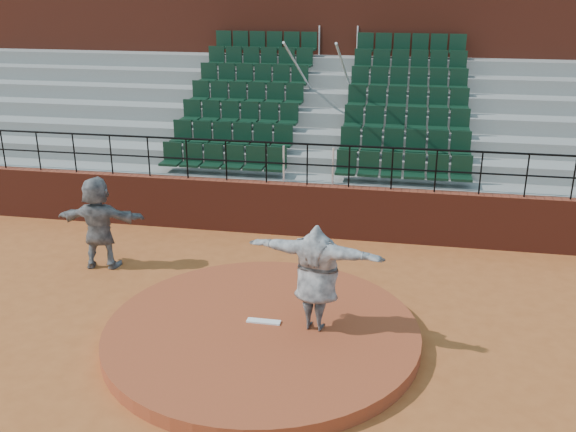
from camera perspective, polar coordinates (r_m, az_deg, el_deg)
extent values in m
plane|color=#A75425|center=(11.49, -2.33, -10.86)|extent=(90.00, 90.00, 0.00)
cylinder|color=#994022|center=(11.42, -2.34, -10.32)|extent=(5.50, 5.50, 0.25)
cube|color=white|center=(11.48, -2.18, -9.34)|extent=(0.60, 0.15, 0.03)
cube|color=maroon|center=(15.67, 1.67, 0.54)|extent=(24.00, 0.30, 1.30)
cylinder|color=black|center=(15.19, 1.74, 6.41)|extent=(24.00, 0.05, 0.05)
cylinder|color=black|center=(15.32, 1.72, 4.59)|extent=(24.00, 0.04, 0.04)
cylinder|color=black|center=(18.29, -24.00, 5.44)|extent=(0.04, 0.04, 1.00)
cylinder|color=black|center=(17.75, -21.31, 5.40)|extent=(0.04, 0.04, 1.00)
cylinder|color=black|center=(17.25, -18.46, 5.34)|extent=(0.04, 0.04, 1.00)
cylinder|color=black|center=(16.80, -15.45, 5.27)|extent=(0.04, 0.04, 1.00)
cylinder|color=black|center=(16.39, -12.29, 5.18)|extent=(0.04, 0.04, 1.00)
cylinder|color=black|center=(16.04, -8.97, 5.07)|extent=(0.04, 0.04, 1.00)
cylinder|color=black|center=(15.74, -5.52, 4.93)|extent=(0.04, 0.04, 1.00)
cylinder|color=black|center=(15.50, -1.95, 4.77)|extent=(0.04, 0.04, 1.00)
cylinder|color=black|center=(15.32, 1.72, 4.59)|extent=(0.04, 0.04, 1.00)
cylinder|color=black|center=(15.20, 5.45, 4.38)|extent=(0.04, 0.04, 1.00)
cylinder|color=black|center=(15.15, 9.23, 4.16)|extent=(0.04, 0.04, 1.00)
cylinder|color=black|center=(15.17, 13.01, 3.91)|extent=(0.04, 0.04, 1.00)
cylinder|color=black|center=(15.25, 16.76, 3.65)|extent=(0.04, 0.04, 1.00)
cylinder|color=black|center=(15.40, 20.46, 3.38)|extent=(0.04, 0.04, 1.00)
cylinder|color=black|center=(15.61, 24.07, 3.10)|extent=(0.04, 0.04, 1.00)
cube|color=gray|center=(16.20, 1.99, 1.21)|extent=(24.00, 0.85, 1.30)
cube|color=black|center=(16.38, -5.79, 5.03)|extent=(3.30, 0.48, 0.72)
cube|color=black|center=(15.75, 10.18, 4.19)|extent=(3.30, 0.48, 0.72)
cube|color=gray|center=(16.94, 2.44, 2.77)|extent=(24.00, 0.85, 1.70)
cube|color=black|center=(17.08, -5.05, 7.06)|extent=(3.30, 0.48, 0.72)
cube|color=black|center=(16.47, 10.32, 6.33)|extent=(3.30, 0.48, 0.72)
cube|color=gray|center=(17.69, 2.84, 4.20)|extent=(24.00, 0.85, 2.10)
cube|color=black|center=(17.80, -4.36, 8.94)|extent=(3.30, 0.48, 0.72)
cube|color=black|center=(17.22, 10.44, 8.28)|extent=(3.30, 0.48, 0.72)
cube|color=gray|center=(18.45, 3.22, 5.51)|extent=(24.00, 0.85, 2.50)
cube|color=black|center=(18.53, -3.71, 10.66)|extent=(3.30, 0.48, 0.72)
cube|color=black|center=(17.98, 10.56, 10.07)|extent=(3.30, 0.48, 0.72)
cube|color=gray|center=(19.22, 3.56, 6.72)|extent=(24.00, 0.85, 2.90)
cube|color=black|center=(19.29, -3.11, 12.25)|extent=(3.30, 0.48, 0.72)
cube|color=black|center=(18.75, 10.67, 11.72)|extent=(3.30, 0.48, 0.72)
cube|color=gray|center=(20.00, 3.88, 7.84)|extent=(24.00, 0.85, 3.30)
cube|color=black|center=(20.06, -2.55, 13.72)|extent=(3.30, 0.48, 0.72)
cube|color=black|center=(19.55, 10.77, 13.23)|extent=(3.30, 0.48, 0.72)
cube|color=gray|center=(20.78, 4.18, 8.87)|extent=(24.00, 0.85, 3.70)
cube|color=black|center=(20.84, -2.03, 15.08)|extent=(3.30, 0.48, 0.72)
cube|color=black|center=(20.35, 10.86, 14.62)|extent=(3.30, 0.48, 0.72)
cylinder|color=silver|center=(18.11, 1.43, 12.20)|extent=(0.06, 5.97, 2.46)
cylinder|color=silver|center=(17.96, 5.29, 12.06)|extent=(0.06, 5.97, 2.46)
cube|color=maroon|center=(22.42, 4.88, 14.08)|extent=(24.00, 3.00, 7.10)
imported|color=black|center=(10.90, 2.54, -5.46)|extent=(2.43, 1.02, 1.91)
imported|color=black|center=(14.38, -16.47, -0.56)|extent=(1.96, 0.79, 2.06)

